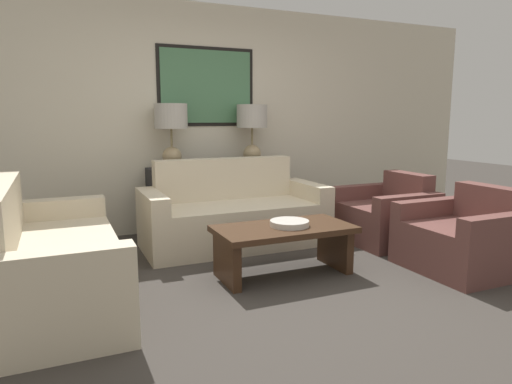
% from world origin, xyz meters
% --- Properties ---
extents(ground_plane, '(20.00, 20.00, 0.00)m').
position_xyz_m(ground_plane, '(0.00, 0.00, 0.00)').
color(ground_plane, '#3D3833').
extents(back_wall, '(7.81, 0.12, 2.65)m').
position_xyz_m(back_wall, '(0.00, 2.32, 1.33)').
color(back_wall, beige).
rests_on(back_wall, ground_plane).
extents(console_table, '(1.52, 0.39, 0.78)m').
position_xyz_m(console_table, '(0.00, 2.04, 0.39)').
color(console_table, black).
rests_on(console_table, ground_plane).
extents(table_lamp_left, '(0.37, 0.37, 0.72)m').
position_xyz_m(table_lamp_left, '(-0.49, 2.04, 1.25)').
color(table_lamp_left, tan).
rests_on(table_lamp_left, console_table).
extents(table_lamp_right, '(0.37, 0.37, 0.72)m').
position_xyz_m(table_lamp_right, '(0.49, 2.04, 1.25)').
color(table_lamp_right, tan).
rests_on(table_lamp_right, console_table).
extents(couch_by_back_wall, '(1.91, 0.85, 0.90)m').
position_xyz_m(couch_by_back_wall, '(0.00, 1.40, 0.31)').
color(couch_by_back_wall, beige).
rests_on(couch_by_back_wall, ground_plane).
extents(couch_by_side, '(0.85, 1.91, 0.90)m').
position_xyz_m(couch_by_side, '(-1.77, 0.48, 0.31)').
color(couch_by_side, beige).
rests_on(couch_by_side, ground_plane).
extents(coffee_table, '(1.17, 0.61, 0.43)m').
position_xyz_m(coffee_table, '(0.05, 0.34, 0.31)').
color(coffee_table, '#3D2616').
rests_on(coffee_table, ground_plane).
extents(decorative_bowl, '(0.33, 0.33, 0.05)m').
position_xyz_m(decorative_bowl, '(0.10, 0.33, 0.45)').
color(decorative_bowl, beige).
rests_on(decorative_bowl, coffee_table).
extents(armchair_near_back_wall, '(0.82, 0.90, 0.74)m').
position_xyz_m(armchair_near_back_wall, '(1.57, 0.86, 0.27)').
color(armchair_near_back_wall, brown).
rests_on(armchair_near_back_wall, ground_plane).
extents(armchair_near_camera, '(0.82, 0.90, 0.74)m').
position_xyz_m(armchair_near_camera, '(1.57, -0.17, 0.27)').
color(armchair_near_camera, brown).
rests_on(armchair_near_camera, ground_plane).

